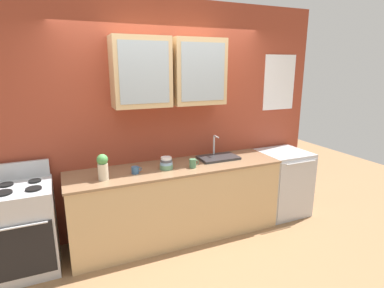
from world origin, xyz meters
TOP-DOWN VIEW (x-y plane):
  - ground_plane at (0.00, 0.00)m, footprint 10.00×10.00m
  - back_wall_unit at (0.01, 0.34)m, footprint 4.24×0.42m
  - counter at (0.00, 0.00)m, footprint 2.53×0.67m
  - stove_range at (-1.64, -0.00)m, footprint 0.57×0.64m
  - sink_faucet at (0.59, 0.07)m, footprint 0.50×0.31m
  - bowl_stack at (-0.14, -0.04)m, footprint 0.15×0.15m
  - vase at (-0.86, -0.10)m, footprint 0.11×0.11m
  - cup_near_sink at (0.15, -0.12)m, footprint 0.12×0.08m
  - cup_near_bowls at (-0.51, -0.05)m, footprint 0.11×0.08m
  - dishwasher at (1.58, -0.00)m, footprint 0.63×0.65m

SIDE VIEW (x-z plane):
  - ground_plane at x=0.00m, z-range 0.00..0.00m
  - dishwasher at x=1.58m, z-range 0.00..0.90m
  - counter at x=0.00m, z-range 0.00..0.90m
  - stove_range at x=-1.64m, z-range -0.08..1.00m
  - sink_faucet at x=0.59m, z-range 0.78..1.06m
  - cup_near_bowls at x=-0.51m, z-range 0.90..0.98m
  - cup_near_sink at x=0.15m, z-range 0.90..1.00m
  - bowl_stack at x=-0.14m, z-range 0.89..1.03m
  - vase at x=-0.86m, z-range 0.90..1.18m
  - back_wall_unit at x=0.01m, z-range 0.12..2.93m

